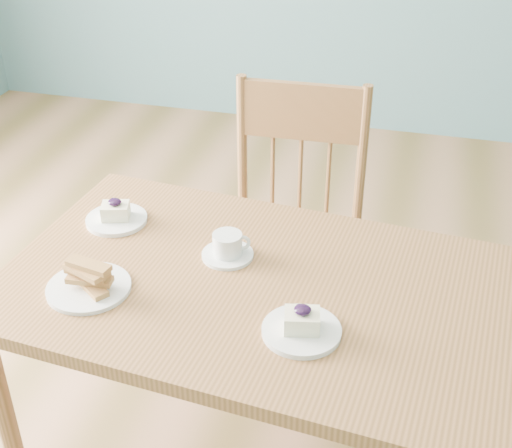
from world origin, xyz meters
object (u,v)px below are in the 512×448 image
coffee_cup (228,247)px  biscotti_plate (88,281)px  dining_chair (291,233)px  cheesecake_plate_near (302,326)px  cheesecake_plate_far (116,216)px  dining_table (272,309)px

coffee_cup → biscotti_plate: (-0.29, -0.22, -0.00)m
dining_chair → coffee_cup: bearing=-99.7°
cheesecake_plate_near → coffee_cup: cheesecake_plate_near is taller
cheesecake_plate_far → cheesecake_plate_near: bearing=-29.3°
biscotti_plate → coffee_cup: bearing=37.7°
dining_table → cheesecake_plate_far: cheesecake_plate_far is taller
cheesecake_plate_near → coffee_cup: 0.35m
coffee_cup → dining_table: bearing=-56.8°
cheesecake_plate_far → coffee_cup: cheesecake_plate_far is taller
cheesecake_plate_far → dining_table: bearing=-20.4°
cheesecake_plate_far → biscotti_plate: 0.32m
dining_chair → cheesecake_plate_far: (-0.42, -0.41, 0.24)m
dining_chair → biscotti_plate: 0.84m
dining_table → biscotti_plate: biscotti_plate is taller
cheesecake_plate_far → biscotti_plate: bearing=-78.2°
dining_table → dining_chair: dining_chair is taller
cheesecake_plate_far → dining_chair: bearing=44.3°
dining_table → coffee_cup: coffee_cup is taller
cheesecake_plate_near → coffee_cup: size_ratio=1.33×
dining_table → coffee_cup: bearing=150.8°
cheesecake_plate_near → biscotti_plate: bearing=177.1°
cheesecake_plate_far → coffee_cup: bearing=-13.7°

